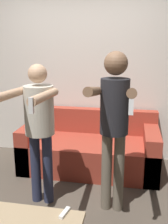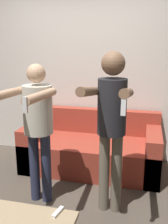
{
  "view_description": "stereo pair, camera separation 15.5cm",
  "coord_description": "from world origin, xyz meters",
  "px_view_note": "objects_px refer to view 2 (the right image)",
  "views": [
    {
      "loc": [
        0.77,
        -2.41,
        1.73
      ],
      "look_at": [
        0.21,
        0.56,
        0.95
      ],
      "focal_mm": 42.0,
      "sensor_mm": 36.0,
      "label": 1
    },
    {
      "loc": [
        0.92,
        -2.38,
        1.73
      ],
      "look_at": [
        0.21,
        0.56,
        0.95
      ],
      "focal_mm": 42.0,
      "sensor_mm": 36.0,
      "label": 2
    }
  ],
  "objects_px": {
    "couch": "(92,149)",
    "person_standing_left": "(37,119)",
    "person_standing_right": "(111,117)",
    "remote_far": "(58,212)"
  },
  "relations": [
    {
      "from": "person_standing_left",
      "to": "remote_far",
      "type": "height_order",
      "value": "person_standing_left"
    },
    {
      "from": "couch",
      "to": "person_standing_left",
      "type": "distance_m",
      "value": 1.26
    },
    {
      "from": "person_standing_right",
      "to": "remote_far",
      "type": "relative_size",
      "value": 10.85
    },
    {
      "from": "remote_far",
      "to": "person_standing_right",
      "type": "bearing_deg",
      "value": 62.69
    },
    {
      "from": "person_standing_right",
      "to": "remote_far",
      "type": "bearing_deg",
      "value": -117.31
    },
    {
      "from": "couch",
      "to": "person_standing_left",
      "type": "relative_size",
      "value": 1.22
    },
    {
      "from": "couch",
      "to": "person_standing_right",
      "type": "bearing_deg",
      "value": -68.05
    },
    {
      "from": "couch",
      "to": "person_standing_left",
      "type": "xyz_separation_m",
      "value": [
        -0.39,
        -0.98,
        0.69
      ]
    },
    {
      "from": "couch",
      "to": "person_standing_right",
      "type": "xyz_separation_m",
      "value": [
        0.39,
        -0.97,
        0.77
      ]
    },
    {
      "from": "person_standing_right",
      "to": "remote_far",
      "type": "height_order",
      "value": "person_standing_right"
    }
  ]
}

